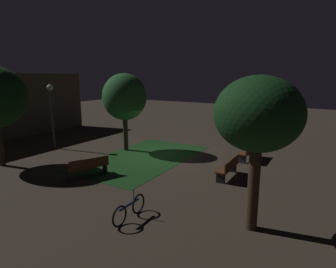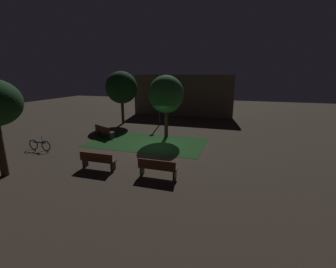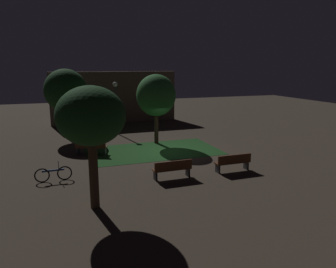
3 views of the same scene
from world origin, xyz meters
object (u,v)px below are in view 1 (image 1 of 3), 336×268
(bench_front_left, at_px, (229,167))
(bench_by_lamp, at_px, (88,166))
(tree_near_wall, at_px, (258,116))
(lamp_post_near_wall, at_px, (51,105))
(bicycle, at_px, (129,209))
(tree_left_canopy, at_px, (125,97))
(bench_path_side, at_px, (248,151))

(bench_front_left, height_order, bench_by_lamp, same)
(bench_front_left, bearing_deg, tree_near_wall, -152.18)
(lamp_post_near_wall, distance_m, bicycle, 10.79)
(bench_front_left, bearing_deg, tree_left_canopy, 78.85)
(bench_path_side, xyz_separation_m, bicycle, (-8.32, 1.43, -0.14))
(bench_path_side, bearing_deg, tree_left_canopy, 104.77)
(bench_front_left, xyz_separation_m, tree_near_wall, (-3.73, -1.97, 2.87))
(tree_near_wall, xyz_separation_m, lamp_post_near_wall, (3.14, 12.88, -0.64))
(bench_path_side, xyz_separation_m, tree_near_wall, (-6.89, -1.97, 2.87))
(bench_by_lamp, bearing_deg, tree_left_canopy, 18.55)
(lamp_post_near_wall, bearing_deg, bench_by_lamp, -114.26)
(bench_path_side, bearing_deg, bench_front_left, 180.00)
(bench_path_side, bearing_deg, bicycle, 170.24)
(tree_near_wall, height_order, bicycle, tree_near_wall)
(bench_front_left, relative_size, bench_by_lamp, 0.98)
(tree_near_wall, bearing_deg, tree_left_canopy, 60.08)
(bench_front_left, height_order, lamp_post_near_wall, lamp_post_near_wall)
(bench_front_left, bearing_deg, bench_path_side, -0.00)
(bench_by_lamp, height_order, lamp_post_near_wall, lamp_post_near_wall)
(lamp_post_near_wall, height_order, bicycle, lamp_post_near_wall)
(bench_path_side, bearing_deg, lamp_post_near_wall, 109.00)
(bench_by_lamp, bearing_deg, bicycle, -117.73)
(bench_path_side, xyz_separation_m, bench_by_lamp, (-6.25, 5.38, 0.00))
(bench_front_left, distance_m, tree_near_wall, 5.11)
(tree_near_wall, relative_size, bicycle, 2.75)
(tree_left_canopy, bearing_deg, bench_front_left, -101.15)
(bench_by_lamp, xyz_separation_m, lamp_post_near_wall, (2.50, 5.54, 2.23))
(bench_front_left, height_order, tree_left_canopy, tree_left_canopy)
(tree_left_canopy, relative_size, tree_near_wall, 1.03)
(bench_front_left, distance_m, bench_path_side, 3.16)
(tree_left_canopy, distance_m, tree_near_wall, 10.20)
(bench_path_side, distance_m, bicycle, 8.45)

